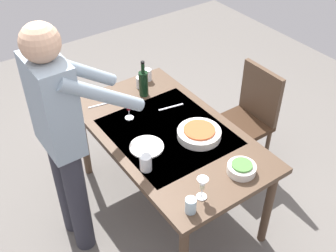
{
  "coord_description": "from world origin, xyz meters",
  "views": [
    {
      "loc": [
        -1.84,
        1.29,
        2.59
      ],
      "look_at": [
        0.0,
        0.0,
        0.79
      ],
      "focal_mm": 44.86,
      "sensor_mm": 36.0,
      "label": 1
    }
  ],
  "objects_px": {
    "person_server": "(62,133)",
    "serving_bowl_pasta": "(199,133)",
    "chair_near": "(249,114)",
    "water_cup_far_left": "(146,163)",
    "water_cup_far_right": "(147,75)",
    "dinner_plate_near": "(147,147)",
    "wine_glass_right": "(202,185)",
    "wine_glass_left": "(129,106)",
    "side_bowl_salad": "(242,168)",
    "dining_table": "(168,140)",
    "water_cup_near_right": "(140,82)",
    "wine_bottle": "(143,83)",
    "water_cup_near_left": "(191,205)"
  },
  "relations": [
    {
      "from": "chair_near",
      "to": "side_bowl_salad",
      "type": "relative_size",
      "value": 5.06
    },
    {
      "from": "wine_glass_left",
      "to": "wine_bottle",
      "type": "bearing_deg",
      "value": -52.18
    },
    {
      "from": "wine_glass_left",
      "to": "side_bowl_salad",
      "type": "distance_m",
      "value": 0.92
    },
    {
      "from": "chair_near",
      "to": "wine_glass_right",
      "type": "relative_size",
      "value": 6.03
    },
    {
      "from": "wine_glass_left",
      "to": "water_cup_far_right",
      "type": "bearing_deg",
      "value": -47.42
    },
    {
      "from": "water_cup_near_right",
      "to": "water_cup_near_left",
      "type": "bearing_deg",
      "value": 160.27
    },
    {
      "from": "person_server",
      "to": "wine_glass_right",
      "type": "height_order",
      "value": "person_server"
    },
    {
      "from": "water_cup_near_right",
      "to": "water_cup_far_right",
      "type": "height_order",
      "value": "water_cup_far_right"
    },
    {
      "from": "chair_near",
      "to": "water_cup_near_right",
      "type": "relative_size",
      "value": 9.93
    },
    {
      "from": "person_server",
      "to": "water_cup_near_right",
      "type": "distance_m",
      "value": 0.97
    },
    {
      "from": "water_cup_far_left",
      "to": "wine_glass_left",
      "type": "bearing_deg",
      "value": -19.89
    },
    {
      "from": "dining_table",
      "to": "wine_glass_right",
      "type": "relative_size",
      "value": 9.94
    },
    {
      "from": "water_cup_far_left",
      "to": "dinner_plate_near",
      "type": "height_order",
      "value": "water_cup_far_left"
    },
    {
      "from": "water_cup_near_left",
      "to": "person_server",
      "type": "bearing_deg",
      "value": 26.67
    },
    {
      "from": "wine_bottle",
      "to": "wine_glass_left",
      "type": "xyz_separation_m",
      "value": [
        -0.19,
        0.25,
        -0.01
      ]
    },
    {
      "from": "water_cup_far_left",
      "to": "dining_table",
      "type": "bearing_deg",
      "value": -55.47
    },
    {
      "from": "water_cup_near_right",
      "to": "dinner_plate_near",
      "type": "relative_size",
      "value": 0.4
    },
    {
      "from": "water_cup_near_left",
      "to": "water_cup_far_left",
      "type": "bearing_deg",
      "value": 3.09
    },
    {
      "from": "water_cup_far_right",
      "to": "dinner_plate_near",
      "type": "bearing_deg",
      "value": 146.7
    },
    {
      "from": "wine_glass_left",
      "to": "side_bowl_salad",
      "type": "height_order",
      "value": "wine_glass_left"
    },
    {
      "from": "water_cup_far_left",
      "to": "water_cup_far_right",
      "type": "height_order",
      "value": "water_cup_far_left"
    },
    {
      "from": "chair_near",
      "to": "water_cup_far_left",
      "type": "relative_size",
      "value": 8.45
    },
    {
      "from": "water_cup_near_left",
      "to": "side_bowl_salad",
      "type": "height_order",
      "value": "water_cup_near_left"
    },
    {
      "from": "person_server",
      "to": "water_cup_near_right",
      "type": "height_order",
      "value": "person_server"
    },
    {
      "from": "chair_near",
      "to": "side_bowl_salad",
      "type": "xyz_separation_m",
      "value": [
        -0.59,
        0.67,
        0.24
      ]
    },
    {
      "from": "person_server",
      "to": "water_cup_near_left",
      "type": "xyz_separation_m",
      "value": [
        -0.78,
        -0.39,
        -0.18
      ]
    },
    {
      "from": "water_cup_far_left",
      "to": "serving_bowl_pasta",
      "type": "xyz_separation_m",
      "value": [
        0.06,
        -0.47,
        -0.02
      ]
    },
    {
      "from": "chair_near",
      "to": "water_cup_far_left",
      "type": "xyz_separation_m",
      "value": [
        -0.23,
        1.14,
        0.26
      ]
    },
    {
      "from": "serving_bowl_pasta",
      "to": "side_bowl_salad",
      "type": "xyz_separation_m",
      "value": [
        -0.42,
        -0.0,
        0.0
      ]
    },
    {
      "from": "wine_bottle",
      "to": "dining_table",
      "type": "bearing_deg",
      "value": 167.44
    },
    {
      "from": "chair_near",
      "to": "water_cup_near_left",
      "type": "relative_size",
      "value": 9.32
    },
    {
      "from": "water_cup_far_right",
      "to": "serving_bowl_pasta",
      "type": "height_order",
      "value": "water_cup_far_right"
    },
    {
      "from": "person_server",
      "to": "water_cup_far_right",
      "type": "xyz_separation_m",
      "value": [
        0.51,
        -0.94,
        -0.18
      ]
    },
    {
      "from": "water_cup_near_right",
      "to": "water_cup_far_left",
      "type": "height_order",
      "value": "water_cup_far_left"
    },
    {
      "from": "chair_near",
      "to": "wine_glass_left",
      "type": "relative_size",
      "value": 6.03
    },
    {
      "from": "dining_table",
      "to": "side_bowl_salad",
      "type": "bearing_deg",
      "value": -166.13
    },
    {
      "from": "serving_bowl_pasta",
      "to": "wine_glass_left",
      "type": "bearing_deg",
      "value": 31.7
    },
    {
      "from": "wine_bottle",
      "to": "wine_glass_left",
      "type": "distance_m",
      "value": 0.31
    },
    {
      "from": "dining_table",
      "to": "water_cup_near_left",
      "type": "height_order",
      "value": "water_cup_near_left"
    },
    {
      "from": "dinner_plate_near",
      "to": "water_cup_near_left",
      "type": "bearing_deg",
      "value": 171.35
    },
    {
      "from": "water_cup_far_right",
      "to": "serving_bowl_pasta",
      "type": "bearing_deg",
      "value": 172.61
    },
    {
      "from": "water_cup_far_left",
      "to": "dinner_plate_near",
      "type": "bearing_deg",
      "value": -33.86
    },
    {
      "from": "person_server",
      "to": "water_cup_far_right",
      "type": "bearing_deg",
      "value": -61.4
    },
    {
      "from": "person_server",
      "to": "serving_bowl_pasta",
      "type": "height_order",
      "value": "person_server"
    },
    {
      "from": "chair_near",
      "to": "wine_glass_left",
      "type": "distance_m",
      "value": 1.04
    },
    {
      "from": "wine_glass_right",
      "to": "chair_near",
      "type": "bearing_deg",
      "value": -58.5
    },
    {
      "from": "wine_glass_right",
      "to": "dinner_plate_near",
      "type": "height_order",
      "value": "wine_glass_right"
    },
    {
      "from": "wine_bottle",
      "to": "water_cup_far_right",
      "type": "relative_size",
      "value": 3.01
    },
    {
      "from": "wine_glass_left",
      "to": "serving_bowl_pasta",
      "type": "distance_m",
      "value": 0.54
    },
    {
      "from": "wine_glass_right",
      "to": "water_cup_far_left",
      "type": "xyz_separation_m",
      "value": [
        0.38,
        0.14,
        -0.05
      ]
    }
  ]
}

